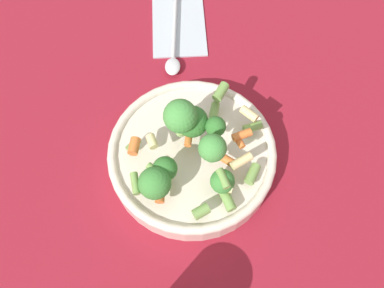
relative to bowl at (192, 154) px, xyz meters
name	(u,v)px	position (x,y,z in m)	size (l,w,h in m)	color
ground_plane	(192,161)	(0.00, 0.00, -0.02)	(3.00, 3.00, 0.00)	maroon
bowl	(192,154)	(0.00, 0.00, 0.00)	(0.24, 0.24, 0.04)	beige
pasta_salad	(189,145)	(0.01, 0.01, 0.06)	(0.21, 0.17, 0.08)	#8CB766
napkin	(179,25)	(-0.16, -0.22, -0.02)	(0.17, 0.18, 0.01)	#B2BCC6
spoon	(173,48)	(-0.11, -0.18, -0.01)	(0.13, 0.15, 0.01)	silver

